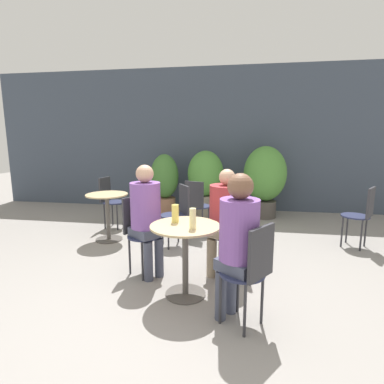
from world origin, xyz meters
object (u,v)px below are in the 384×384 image
(bistro_chair_5, at_px, (197,202))
(seated_person_2, at_px, (146,211))
(cafe_table_near, at_px, (185,244))
(potted_plant_1, at_px, (206,177))
(beer_glass_1, at_px, (193,219))
(potted_plant_0, at_px, (165,181))
(beer_glass_0, at_px, (175,214))
(bistro_chair_6, at_px, (179,209))
(seated_person_1, at_px, (225,214))
(potted_plant_2, at_px, (265,177))
(bistro_chair_2, at_px, (140,227))
(seated_person_0, at_px, (238,236))
(bistro_chair_4, at_px, (363,211))
(bistro_chair_0, at_px, (251,267))
(bistro_chair_1, at_px, (233,227))
(cafe_table_far, at_px, (107,208))
(bistro_chair_3, at_px, (110,197))

(bistro_chair_5, bearing_deg, seated_person_2, 96.96)
(cafe_table_near, relative_size, potted_plant_1, 0.55)
(beer_glass_1, relative_size, potted_plant_0, 0.16)
(beer_glass_0, bearing_deg, bistro_chair_6, 100.27)
(seated_person_1, height_order, seated_person_2, seated_person_2)
(seated_person_1, bearing_deg, potted_plant_2, 112.77)
(bistro_chair_6, xyz_separation_m, beer_glass_0, (0.24, -1.30, 0.27))
(cafe_table_near, xyz_separation_m, bistro_chair_2, (-0.61, 0.44, 0.01))
(seated_person_0, height_order, beer_glass_1, seated_person_0)
(bistro_chair_4, xyz_separation_m, potted_plant_1, (-2.38, 1.56, 0.25))
(seated_person_0, distance_m, seated_person_1, 0.86)
(cafe_table_near, height_order, bistro_chair_6, bistro_chair_6)
(bistro_chair_0, height_order, bistro_chair_1, same)
(cafe_table_far, relative_size, bistro_chair_1, 0.82)
(seated_person_0, xyz_separation_m, potted_plant_1, (-0.68, 3.57, 0.02))
(bistro_chair_5, height_order, potted_plant_0, potted_plant_0)
(bistro_chair_5, distance_m, seated_person_2, 1.58)
(seated_person_0, bearing_deg, beer_glass_1, -85.97)
(cafe_table_near, relative_size, bistro_chair_4, 0.82)
(cafe_table_far, relative_size, bistro_chair_0, 0.82)
(bistro_chair_2, relative_size, bistro_chair_3, 1.00)
(seated_person_2, xyz_separation_m, potted_plant_2, (1.47, 2.83, 0.05))
(potted_plant_2, bearing_deg, bistro_chair_1, -101.68)
(bistro_chair_1, relative_size, seated_person_2, 0.70)
(bistro_chair_2, height_order, potted_plant_1, potted_plant_1)
(seated_person_0, relative_size, seated_person_2, 1.01)
(bistro_chair_6, relative_size, beer_glass_1, 4.56)
(seated_person_1, bearing_deg, seated_person_0, -44.82)
(bistro_chair_4, height_order, seated_person_1, seated_person_1)
(bistro_chair_1, xyz_separation_m, beer_glass_0, (-0.55, -0.53, 0.27))
(bistro_chair_3, bearing_deg, potted_plant_2, -59.57)
(cafe_table_far, distance_m, potted_plant_0, 1.83)
(potted_plant_1, xyz_separation_m, potted_plant_2, (1.15, -0.03, 0.02))
(bistro_chair_5, bearing_deg, potted_plant_0, -37.77)
(bistro_chair_0, bearing_deg, bistro_chair_4, 178.61)
(bistro_chair_2, bearing_deg, potted_plant_0, 44.17)
(bistro_chair_1, xyz_separation_m, potted_plant_0, (-1.46, 2.58, 0.14))
(bistro_chair_3, xyz_separation_m, beer_glass_0, (1.60, -1.98, 0.27))
(cafe_table_near, bearing_deg, beer_glass_0, 145.28)
(bistro_chair_3, bearing_deg, potted_plant_1, -45.28)
(bistro_chair_2, height_order, bistro_chair_5, same)
(seated_person_1, xyz_separation_m, potted_plant_0, (-1.38, 2.70, -0.04))
(bistro_chair_2, height_order, beer_glass_1, beer_glass_1)
(beer_glass_0, height_order, potted_plant_2, potted_plant_2)
(bistro_chair_3, relative_size, seated_person_0, 0.69)
(bistro_chair_0, xyz_separation_m, beer_glass_0, (-0.72, 0.52, 0.27))
(bistro_chair_5, bearing_deg, bistro_chair_1, 134.37)
(potted_plant_0, relative_size, potted_plant_2, 0.88)
(seated_person_1, bearing_deg, bistro_chair_4, 68.01)
(cafe_table_near, height_order, potted_plant_2, potted_plant_2)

